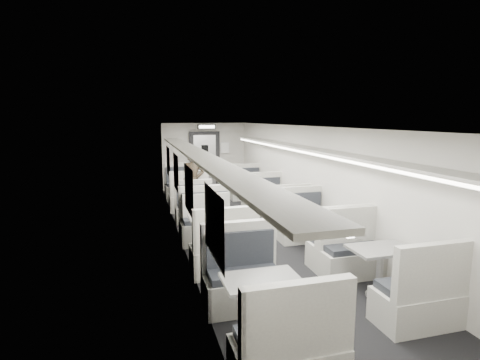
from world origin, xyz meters
TOP-DOWN VIEW (x-y plane):
  - room at (0.00, 0.00)m, footprint 3.24×12.24m
  - booth_left_a at (-1.00, 3.73)m, footprint 1.07×2.16m
  - booth_left_b at (-1.00, 1.05)m, footprint 0.96×1.94m
  - booth_left_c at (-1.00, -0.71)m, footprint 1.09×2.20m
  - booth_left_d at (-1.00, -3.52)m, footprint 1.08×2.19m
  - booth_right_a at (1.00, 3.21)m, footprint 1.03×2.09m
  - booth_right_b at (1.00, 1.33)m, footprint 1.00×2.03m
  - booth_right_c at (1.00, -1.06)m, footprint 1.04×2.11m
  - booth_right_d at (1.00, -2.94)m, footprint 1.05×2.12m
  - passenger at (-0.90, 2.66)m, footprint 0.72×0.56m
  - window_a at (-1.49, 3.40)m, footprint 0.02×1.18m
  - window_b at (-1.49, 1.20)m, footprint 0.02×1.18m
  - window_c at (-1.49, -1.00)m, footprint 0.02×1.18m
  - window_d at (-1.49, -3.20)m, footprint 0.02×1.18m
  - luggage_rack_left at (-1.24, -0.30)m, footprint 0.46×10.40m
  - luggage_rack_right at (1.24, -0.30)m, footprint 0.46×10.40m
  - vestibule_door at (0.00, 5.93)m, footprint 1.10×0.13m
  - exit_sign at (0.00, 5.44)m, footprint 0.62×0.12m
  - wall_notice at (0.75, 5.92)m, footprint 0.32×0.02m

SIDE VIEW (x-z plane):
  - booth_left_b at x=-1.00m, z-range -0.17..0.87m
  - booth_right_b at x=1.00m, z-range -0.18..0.91m
  - booth_right_a at x=1.00m, z-range -0.18..0.93m
  - booth_right_c at x=1.00m, z-range -0.19..0.94m
  - booth_right_d at x=1.00m, z-range -0.19..0.95m
  - booth_left_a at x=-1.00m, z-range -0.19..0.97m
  - booth_left_d at x=-1.00m, z-range -0.19..0.98m
  - booth_left_c at x=-1.00m, z-range -0.20..0.98m
  - passenger at x=-0.90m, z-range 0.00..1.73m
  - vestibule_door at x=0.00m, z-range -0.01..2.09m
  - room at x=0.00m, z-range -0.12..2.52m
  - window_a at x=-1.49m, z-range 0.93..1.77m
  - window_b at x=-1.49m, z-range 0.93..1.77m
  - window_c at x=-1.49m, z-range 0.93..1.77m
  - window_d at x=-1.49m, z-range 0.93..1.77m
  - wall_notice at x=0.75m, z-range 1.30..1.70m
  - luggage_rack_left at x=-1.24m, z-range 1.87..1.96m
  - luggage_rack_right at x=1.24m, z-range 1.87..1.96m
  - exit_sign at x=0.00m, z-range 2.20..2.36m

